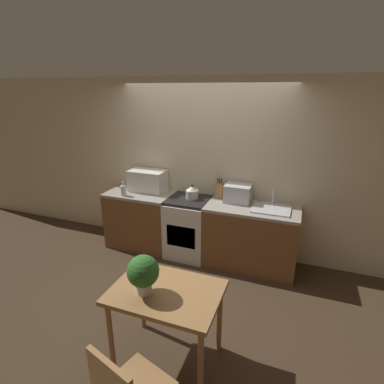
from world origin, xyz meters
name	(u,v)px	position (x,y,z in m)	size (l,w,h in m)	color
ground_plane	(179,279)	(0.00, 0.00, 0.00)	(16.00, 16.00, 0.00)	#3D2D1E
wall_back	(204,168)	(0.00, 1.00, 1.30)	(10.00, 0.06, 2.60)	beige
counter_left_run	(141,219)	(-0.93, 0.66, 0.45)	(1.02, 0.62, 0.90)	brown
counter_right_run	(250,237)	(0.81, 0.66, 0.45)	(1.26, 0.62, 0.90)	brown
stove_range	(189,227)	(-0.12, 0.66, 0.45)	(0.60, 0.62, 0.90)	silver
kettle	(192,192)	(-0.08, 0.70, 0.99)	(0.19, 0.19, 0.21)	beige
microwave	(148,181)	(-0.85, 0.78, 1.07)	(0.56, 0.34, 0.33)	silver
bottle	(123,190)	(-1.08, 0.46, 0.98)	(0.08, 0.08, 0.22)	silver
knife_block	(219,190)	(0.29, 0.87, 1.02)	(0.11, 0.10, 0.30)	#9E7042
toaster_oven	(238,193)	(0.57, 0.80, 1.02)	(0.37, 0.29, 0.25)	silver
sink_basin	(271,209)	(1.06, 0.67, 0.91)	(0.50, 0.41, 0.24)	silver
dining_table	(166,300)	(0.39, -1.20, 0.66)	(0.95, 0.67, 0.77)	#9E7042
potted_plant	(143,272)	(0.23, -1.29, 0.97)	(0.27, 0.27, 0.35)	beige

